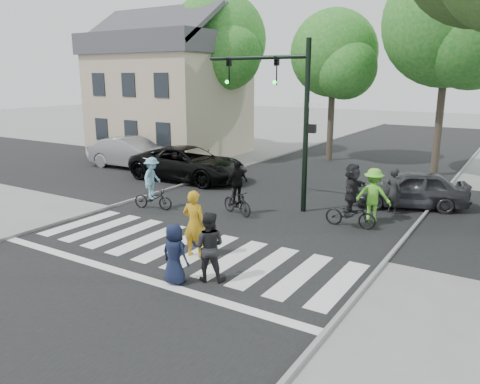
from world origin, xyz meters
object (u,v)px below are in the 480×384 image
object	(u,v)px
pedestrian_child	(175,254)
car_silver	(132,153)
pedestrian_adult	(208,247)
cyclist_mid	(237,193)
pedestrian_woman	(194,224)
cyclist_left	(153,187)
car_grey	(410,189)
cyclist_right	(351,199)
car_suv	(189,164)
traffic_signal	(285,101)

from	to	relation	value
pedestrian_child	car_silver	size ratio (longest dim) A/B	0.29
pedestrian_adult	cyclist_mid	world-z (taller)	cyclist_mid
pedestrian_woman	cyclist_left	distance (m)	5.07
pedestrian_woman	car_grey	bearing A→B (deg)	-122.62
pedestrian_adult	cyclist_right	distance (m)	5.93
car_suv	cyclist_left	bearing A→B (deg)	-158.49
cyclist_mid	cyclist_right	size ratio (longest dim) A/B	0.92
cyclist_left	cyclist_right	size ratio (longest dim) A/B	0.92
car_suv	pedestrian_child	bearing A→B (deg)	-145.09
cyclist_right	pedestrian_child	bearing A→B (deg)	-108.24
cyclist_left	car_grey	size ratio (longest dim) A/B	0.47
cyclist_mid	cyclist_right	distance (m)	3.93
pedestrian_adult	pedestrian_child	bearing A→B (deg)	19.48
cyclist_mid	car_suv	size ratio (longest dim) A/B	0.34
cyclist_mid	car_silver	distance (m)	10.35
car_grey	car_suv	bearing A→B (deg)	-107.65
pedestrian_woman	car_silver	size ratio (longest dim) A/B	0.37
pedestrian_child	pedestrian_adult	world-z (taller)	pedestrian_adult
traffic_signal	car_suv	xyz separation A→B (m)	(-5.94, 1.99, -3.11)
pedestrian_adult	car_suv	world-z (taller)	pedestrian_adult
car_silver	car_grey	world-z (taller)	car_silver
cyclist_mid	cyclist_right	bearing A→B (deg)	11.17
cyclist_left	cyclist_mid	distance (m)	3.18
pedestrian_child	cyclist_mid	distance (m)	5.81
cyclist_left	pedestrian_child	bearing A→B (deg)	-43.30
cyclist_mid	pedestrian_woman	bearing A→B (deg)	-73.86
pedestrian_woman	car_grey	xyz separation A→B (m)	(3.77, 8.18, -0.23)
cyclist_right	cyclist_left	bearing A→B (deg)	-165.45
pedestrian_child	car_silver	bearing A→B (deg)	-40.70
pedestrian_child	cyclist_left	distance (m)	6.57
cyclist_left	pedestrian_adult	bearing A→B (deg)	-36.43
cyclist_left	cyclist_mid	size ratio (longest dim) A/B	1.00
pedestrian_adult	car_grey	distance (m)	9.57
pedestrian_woman	pedestrian_adult	distance (m)	1.60
car_suv	cyclist_mid	bearing A→B (deg)	-127.50
pedestrian_adult	cyclist_left	distance (m)	6.66
cyclist_mid	car_suv	world-z (taller)	cyclist_mid
car_silver	car_grey	size ratio (longest dim) A/B	1.22
car_grey	car_silver	bearing A→B (deg)	-111.93
pedestrian_woman	car_suv	distance (m)	9.71
traffic_signal	cyclist_right	bearing A→B (deg)	-16.56
pedestrian_child	pedestrian_adult	size ratio (longest dim) A/B	0.86
traffic_signal	pedestrian_woman	xyz separation A→B (m)	(0.18, -5.55, -2.98)
pedestrian_child	cyclist_right	bearing A→B (deg)	-107.32
cyclist_mid	car_silver	xyz separation A→B (m)	(-9.38, 4.39, 0.03)
traffic_signal	cyclist_right	distance (m)	4.23
cyclist_left	cyclist_mid	world-z (taller)	cyclist_mid
cyclist_left	car_grey	distance (m)	9.51
cyclist_mid	pedestrian_adult	bearing A→B (deg)	-64.73
traffic_signal	car_grey	xyz separation A→B (m)	(3.95, 2.63, -3.21)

